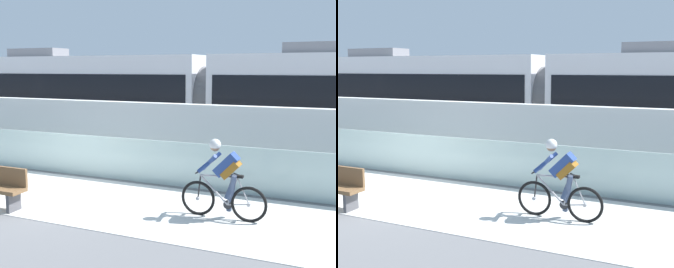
# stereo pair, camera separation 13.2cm
# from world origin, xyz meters

# --- Properties ---
(ground_plane) EXTENTS (200.00, 200.00, 0.00)m
(ground_plane) POSITION_xyz_m (0.00, 0.00, 0.00)
(ground_plane) COLOR slate
(bike_path_deck) EXTENTS (32.00, 3.20, 0.01)m
(bike_path_deck) POSITION_xyz_m (0.00, 0.00, 0.01)
(bike_path_deck) COLOR silver
(bike_path_deck) RESTS_ON ground
(glass_parapet) EXTENTS (32.00, 0.05, 1.15)m
(glass_parapet) POSITION_xyz_m (0.00, 1.85, 0.57)
(glass_parapet) COLOR #ADC6C1
(glass_parapet) RESTS_ON ground
(concrete_barrier_wall) EXTENTS (32.00, 0.36, 1.96)m
(concrete_barrier_wall) POSITION_xyz_m (0.00, 3.65, 0.98)
(concrete_barrier_wall) COLOR silver
(concrete_barrier_wall) RESTS_ON ground
(tram_rail_near) EXTENTS (32.00, 0.08, 0.01)m
(tram_rail_near) POSITION_xyz_m (0.00, 6.13, 0.00)
(tram_rail_near) COLOR #595654
(tram_rail_near) RESTS_ON ground
(tram_rail_far) EXTENTS (32.00, 0.08, 0.01)m
(tram_rail_far) POSITION_xyz_m (0.00, 7.57, 0.00)
(tram_rail_far) COLOR #595654
(tram_rail_far) RESTS_ON ground
(tram) EXTENTS (22.56, 2.54, 3.81)m
(tram) POSITION_xyz_m (1.92, 6.85, 1.89)
(tram) COLOR silver
(tram) RESTS_ON ground
(cyclist_on_bike) EXTENTS (1.77, 0.58, 1.61)m
(cyclist_on_bike) POSITION_xyz_m (4.47, 0.00, 0.78)
(cyclist_on_bike) COLOR black
(cyclist_on_bike) RESTS_ON ground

